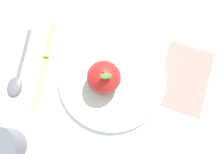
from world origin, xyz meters
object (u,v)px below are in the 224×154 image
Objects in this scene: dinner_plate at (112,78)px; linen_napkin at (185,78)px; cup at (2,147)px; knife at (46,57)px; apple at (105,77)px; spoon at (17,79)px.

linen_napkin is at bearing 55.81° from dinner_plate.
knife is at bearing 126.18° from cup.
apple reaches higher than knife.
apple is at bearing 89.45° from cup.
cup reaches higher than linen_napkin.
dinner_plate is 0.17m from knife.
cup is at bearing -91.19° from dinner_plate.
cup is 0.58× the size of spoon.
knife is 1.24× the size of spoon.
dinner_plate is 0.22m from spoon.
apple is 0.51× the size of knife.
dinner_plate is at bearing -124.19° from linen_napkin.
apple is at bearing 32.60° from knife.
cup is at bearing -90.55° from apple.
knife reaches higher than linen_napkin.
spoon reaches higher than knife.
linen_napkin is at bearing 76.18° from cup.
apple is (-0.00, -0.02, 0.04)m from dinner_plate.
dinner_plate is 0.27m from cup.
knife is at bearing -143.41° from dinner_plate.
apple reaches higher than dinner_plate.
spoon is at bearing 143.38° from cup.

